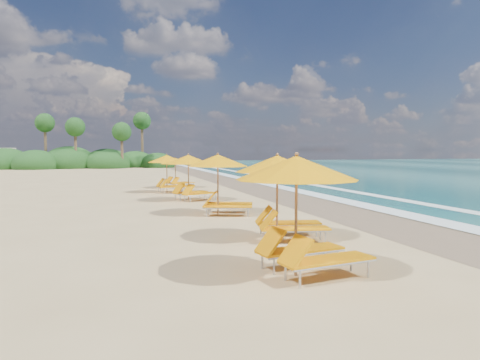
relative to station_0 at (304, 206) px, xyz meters
The scene contains 10 objects.
ground 10.62m from the station_0, 80.46° to the left, with size 160.00×160.00×0.00m, color tan.
wet_sand 11.95m from the station_0, 61.05° to the left, with size 4.00×160.00×0.01m, color #856C4F.
surf_foam 13.45m from the station_0, 50.88° to the left, with size 4.00×160.00×0.01m.
station_0 is the anchor object (origin of this frame).
station_1 3.54m from the station_0, 74.31° to the left, with size 2.97×2.85×2.45m.
station_2 8.48m from the station_0, 86.87° to the left, with size 3.09×3.02×2.42m.
station_3 13.45m from the station_0, 89.47° to the left, with size 3.06×3.03×2.35m.
station_4 17.87m from the station_0, 91.23° to the left, with size 2.66×2.51×2.29m.
station_5 20.91m from the station_0, 88.58° to the left, with size 2.68×2.66×2.05m.
treeline 56.50m from the station_0, 98.34° to the left, with size 25.80×8.80×9.74m.
Camera 1 is at (-5.46, -18.31, 2.54)m, focal length 32.39 mm.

